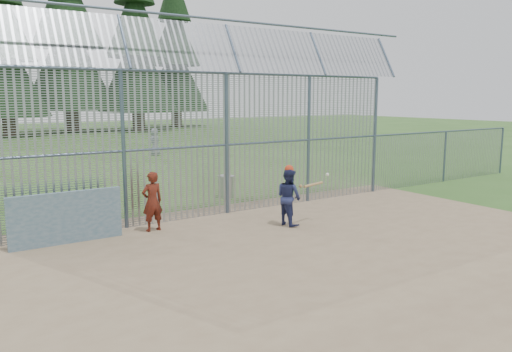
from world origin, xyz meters
TOP-DOWN VIEW (x-y plane):
  - ground at (0.00, 0.00)m, footprint 120.00×120.00m
  - dirt_infield at (0.00, -0.50)m, footprint 14.00×10.00m
  - dugout_wall at (-4.60, 2.90)m, footprint 2.50×0.12m
  - batter at (0.65, 1.43)m, footprint 0.61×0.76m
  - onlooker at (-2.55, 2.84)m, footprint 0.58×0.40m
  - bg_kid_standing at (3.85, 18.33)m, footprint 0.90×0.80m
  - batting_gear at (0.84, 1.38)m, footprint 1.24×0.44m
  - trash_can at (1.14, 5.54)m, footprint 0.56×0.56m
  - backstop_fence at (1.81, 3.43)m, footprint 20.09×0.81m
  - conifer_row at (1.93, 41.51)m, footprint 38.48×12.26m

SIDE VIEW (x-z plane):
  - ground at x=0.00m, z-range 0.00..0.00m
  - dirt_infield at x=0.00m, z-range 0.00..0.02m
  - trash_can at x=1.14m, z-range -0.03..0.79m
  - dugout_wall at x=-4.60m, z-range 0.02..1.22m
  - batter at x=0.65m, z-range 0.02..1.51m
  - onlooker at x=-2.55m, z-range 0.02..1.52m
  - bg_kid_standing at x=3.85m, z-range 0.00..1.56m
  - batting_gear at x=0.84m, z-range 1.08..1.68m
  - backstop_fence at x=1.81m, z-range -0.29..5.01m
  - conifer_row at x=1.93m, z-range 0.73..20.93m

